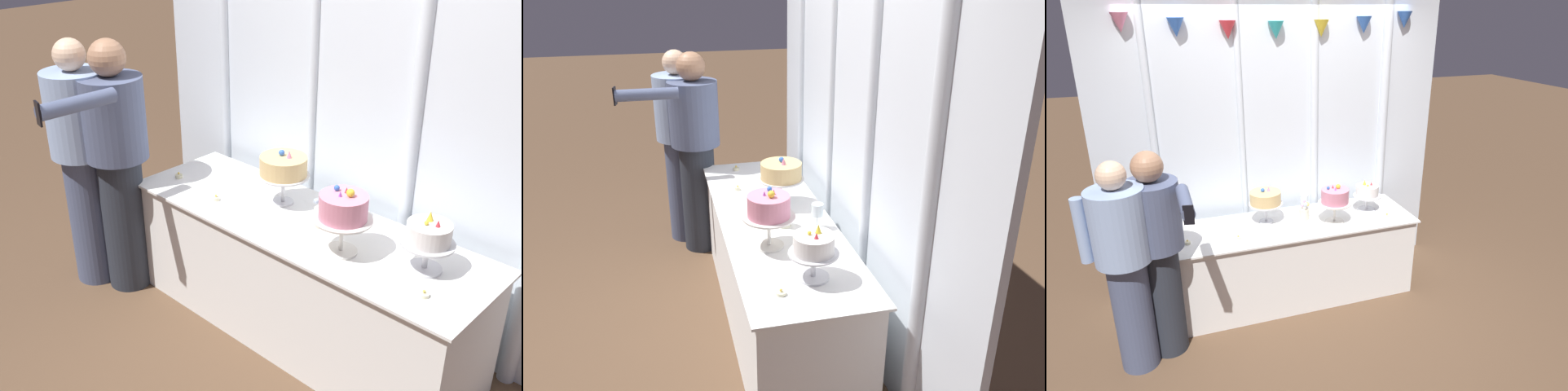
% 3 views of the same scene
% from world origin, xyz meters
% --- Properties ---
extents(ground_plane, '(24.00, 24.00, 0.00)m').
position_xyz_m(ground_plane, '(0.00, 0.00, 0.00)').
color(ground_plane, brown).
extents(draped_curtain, '(3.15, 0.15, 2.72)m').
position_xyz_m(draped_curtain, '(0.04, 0.58, 1.40)').
color(draped_curtain, silver).
rests_on(draped_curtain, ground_plane).
extents(cake_table, '(2.13, 0.68, 0.73)m').
position_xyz_m(cake_table, '(0.00, 0.10, 0.37)').
color(cake_table, white).
rests_on(cake_table, ground_plane).
extents(cake_display_leftmost, '(0.29, 0.29, 0.33)m').
position_xyz_m(cake_display_leftmost, '(-0.22, 0.19, 0.95)').
color(cake_display_leftmost, silver).
rests_on(cake_display_leftmost, cake_table).
extents(cake_display_center, '(0.29, 0.29, 0.35)m').
position_xyz_m(cake_display_center, '(0.34, -0.01, 0.96)').
color(cake_display_center, silver).
rests_on(cake_display_center, cake_table).
extents(cake_display_rightmost, '(0.25, 0.25, 0.29)m').
position_xyz_m(cake_display_rightmost, '(0.72, 0.14, 0.91)').
color(cake_display_rightmost, silver).
rests_on(cake_display_rightmost, cake_table).
extents(wine_glass, '(0.07, 0.07, 0.15)m').
position_xyz_m(wine_glass, '(0.17, 0.32, 0.84)').
color(wine_glass, silver).
rests_on(wine_glass, cake_table).
extents(flower_vase, '(0.09, 0.11, 0.18)m').
position_xyz_m(flower_vase, '(0.11, 0.13, 0.80)').
color(flower_vase, beige).
rests_on(flower_vase, cake_table).
extents(tealight_far_left, '(0.05, 0.05, 0.04)m').
position_xyz_m(tealight_far_left, '(-0.91, 0.00, 0.74)').
color(tealight_far_left, beige).
rests_on(tealight_far_left, cake_table).
extents(tealight_near_left, '(0.04, 0.04, 0.04)m').
position_xyz_m(tealight_near_left, '(-0.52, -0.05, 0.74)').
color(tealight_near_left, beige).
rests_on(tealight_near_left, cake_table).
extents(tealight_near_right, '(0.05, 0.05, 0.03)m').
position_xyz_m(tealight_near_right, '(0.83, -0.05, 0.74)').
color(tealight_near_right, beige).
rests_on(tealight_near_right, cake_table).
extents(guest_man_pink_jacket, '(0.54, 0.41, 1.59)m').
position_xyz_m(guest_man_pink_jacket, '(-1.36, -0.39, 0.86)').
color(guest_man_pink_jacket, '#4C5675').
rests_on(guest_man_pink_jacket, ground_plane).
extents(guest_girl_blue_dress, '(0.51, 0.81, 1.60)m').
position_xyz_m(guest_girl_blue_dress, '(-1.14, -0.28, 0.87)').
color(guest_girl_blue_dress, '#282D38').
rests_on(guest_girl_blue_dress, ground_plane).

